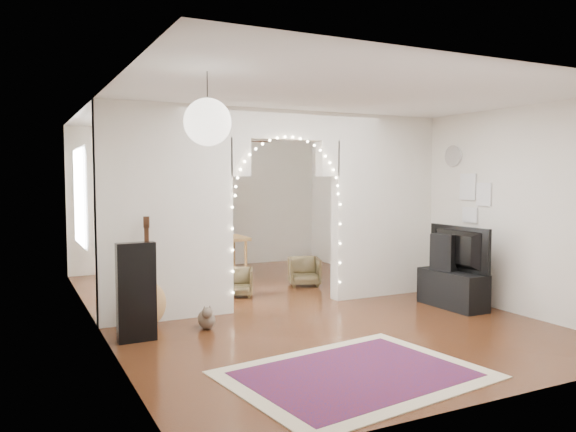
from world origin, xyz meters
name	(u,v)px	position (x,y,z in m)	size (l,w,h in m)	color
floor	(285,305)	(0.00, 0.00, 0.00)	(7.50, 7.50, 0.00)	black
ceiling	(285,110)	(0.00, 0.00, 2.70)	(5.00, 7.50, 0.02)	white
wall_back	(201,199)	(0.00, 3.75, 1.35)	(5.00, 0.02, 2.70)	silver
wall_front	(496,233)	(0.00, -3.75, 1.35)	(5.00, 0.02, 2.70)	silver
wall_left	(95,214)	(-2.50, 0.00, 1.35)	(0.02, 7.50, 2.70)	silver
wall_right	(427,205)	(2.50, 0.00, 1.35)	(0.02, 7.50, 2.70)	silver
divider_wall	(285,204)	(0.00, 0.00, 1.42)	(5.00, 0.20, 2.70)	silver
fairy_lights	(289,195)	(0.00, -0.13, 1.55)	(1.64, 0.04, 1.60)	#FFEABF
window	(80,197)	(-2.47, 1.80, 1.50)	(0.04, 1.20, 1.40)	white
wall_clock	(454,156)	(2.48, -0.60, 2.10)	(0.31, 0.31, 0.03)	white
picture_frames	(473,198)	(2.48, -1.00, 1.50)	(0.02, 0.50, 0.70)	white
paper_lantern	(208,122)	(-1.90, -2.40, 2.25)	(0.40, 0.40, 0.40)	white
ceiling_fan	(232,141)	(0.00, 2.00, 2.40)	(1.10, 1.10, 0.30)	gold
area_rug	(355,374)	(-0.65, -2.77, 0.01)	(2.24, 1.68, 0.02)	maroon
guitar_case	(136,292)	(-2.20, -0.82, 0.54)	(0.41, 0.14, 1.08)	black
acoustic_guitar	(148,286)	(-1.95, -0.25, 0.49)	(0.47, 0.33, 1.12)	tan
tabby_cat	(207,318)	(-1.36, -0.68, 0.13)	(0.27, 0.47, 0.31)	brown
floor_speaker	(448,269)	(2.06, -0.97, 0.50)	(0.47, 0.43, 1.00)	black
media_console	(452,289)	(2.01, -1.13, 0.25)	(0.40, 1.00, 0.50)	black
tv	(453,249)	(2.01, -1.13, 0.81)	(1.07, 0.14, 0.62)	black
bookcase	(178,228)	(-0.57, 3.38, 0.83)	(1.61, 0.41, 1.65)	beige
dining_table	(211,242)	(-0.32, 2.23, 0.68)	(1.23, 0.85, 0.76)	brown
flower_vase	(211,232)	(-0.32, 2.23, 0.85)	(0.18, 0.18, 0.19)	white
dining_chair_left	(238,282)	(-0.36, 0.87, 0.21)	(0.45, 0.46, 0.42)	brown
dining_chair_right	(304,271)	(0.93, 1.15, 0.23)	(0.50, 0.51, 0.47)	brown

